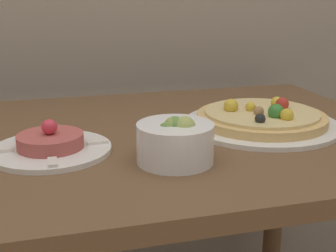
{
  "coord_description": "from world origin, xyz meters",
  "views": [
    {
      "loc": [
        -0.14,
        -0.54,
        1.06
      ],
      "look_at": [
        0.1,
        0.3,
        0.79
      ],
      "focal_mm": 50.0,
      "sensor_mm": 36.0,
      "label": 1
    }
  ],
  "objects": [
    {
      "name": "pizza_plate",
      "position": [
        0.33,
        0.37,
        0.77
      ],
      "size": [
        0.35,
        0.35,
        0.06
      ],
      "color": "white",
      "rests_on": "dining_table"
    },
    {
      "name": "dining_table",
      "position": [
        0.0,
        0.39,
        0.65
      ],
      "size": [
        1.28,
        0.78,
        0.75
      ],
      "color": "brown",
      "rests_on": "ground_plane"
    },
    {
      "name": "tartare_plate",
      "position": [
        -0.13,
        0.32,
        0.77
      ],
      "size": [
        0.23,
        0.23,
        0.07
      ],
      "color": "white",
      "rests_on": "dining_table"
    },
    {
      "name": "small_bowl",
      "position": [
        0.09,
        0.21,
        0.79
      ],
      "size": [
        0.14,
        0.14,
        0.09
      ],
      "color": "white",
      "rests_on": "dining_table"
    }
  ]
}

